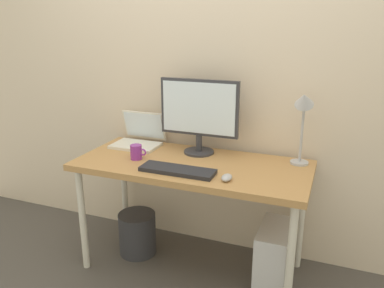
% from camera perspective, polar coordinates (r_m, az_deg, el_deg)
% --- Properties ---
extents(ground_plane, '(6.00, 6.00, 0.00)m').
position_cam_1_polar(ground_plane, '(2.73, 0.00, -17.62)').
color(ground_plane, '#4C4742').
extents(back_wall, '(4.40, 0.04, 2.60)m').
position_cam_1_polar(back_wall, '(2.61, 3.10, 11.50)').
color(back_wall, beige).
rests_on(back_wall, ground_plane).
extents(desk, '(1.44, 0.64, 0.75)m').
position_cam_1_polar(desk, '(2.41, 0.00, -4.28)').
color(desk, '#B7844C').
rests_on(desk, ground_plane).
extents(monitor, '(0.52, 0.20, 0.49)m').
position_cam_1_polar(monitor, '(2.48, 1.05, 4.73)').
color(monitor, '#333338').
rests_on(monitor, desk).
extents(laptop, '(0.32, 0.28, 0.23)m').
position_cam_1_polar(laptop, '(2.74, -7.82, 1.06)').
color(laptop, silver).
rests_on(laptop, desk).
extents(desk_lamp, '(0.11, 0.16, 0.47)m').
position_cam_1_polar(desk_lamp, '(2.33, 16.17, 4.69)').
color(desk_lamp, '#B2B2B7').
rests_on(desk_lamp, desk).
extents(keyboard, '(0.44, 0.14, 0.02)m').
position_cam_1_polar(keyboard, '(2.23, -2.16, -3.90)').
color(keyboard, '#232328').
rests_on(keyboard, desk).
extents(mouse, '(0.06, 0.09, 0.03)m').
position_cam_1_polar(mouse, '(2.12, 5.17, -4.98)').
color(mouse, '#B2B2B7').
rests_on(mouse, desk).
extents(coffee_mug, '(0.11, 0.07, 0.09)m').
position_cam_1_polar(coffee_mug, '(2.45, -8.24, -1.19)').
color(coffee_mug, purple).
rests_on(coffee_mug, desk).
extents(computer_tower, '(0.18, 0.36, 0.42)m').
position_cam_1_polar(computer_tower, '(2.47, 11.95, -16.30)').
color(computer_tower, silver).
rests_on(computer_tower, ground_plane).
extents(wastebasket, '(0.26, 0.26, 0.30)m').
position_cam_1_polar(wastebasket, '(2.82, -8.09, -12.95)').
color(wastebasket, '#333338').
rests_on(wastebasket, ground_plane).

